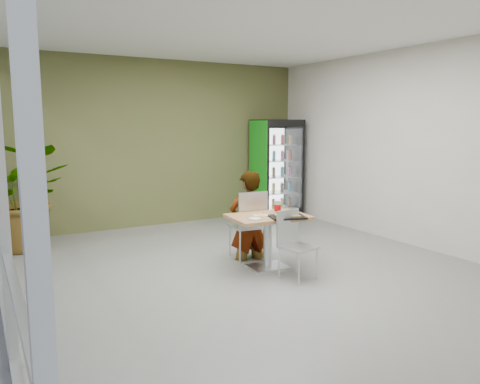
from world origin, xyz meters
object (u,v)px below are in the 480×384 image
Objects in this scene: dining_table at (268,231)px; chair_near at (293,239)px; chair_far at (250,220)px; potted_plant at (23,197)px; beverage_fridge at (277,169)px; seated_woman at (248,225)px; cafeteria_tray at (288,217)px; soda_cup at (278,207)px.

chair_near reaches higher than dining_table.
chair_far is 3.62m from potted_plant.
dining_table is at bearing 88.44° from chair_near.
beverage_fridge is at bearing 2.47° from potted_plant.
dining_table is at bearing 93.39° from seated_woman.
chair_far reaches higher than dining_table.
cafeteria_tray is at bearing -65.91° from dining_table.
soda_cup is 3.52m from beverage_fridge.
beverage_fridge reaches higher than seated_woman.
seated_woman is (-0.06, 1.02, -0.01)m from chair_near.
beverage_fridge is 1.22× the size of potted_plant.
beverage_fridge is (2.15, 2.99, 0.49)m from dining_table.
chair_near is at bearing 98.93° from seated_woman.
chair_far is 0.81m from cafeteria_tray.
dining_table is 0.53× the size of beverage_fridge.
soda_cup reaches higher than chair_near.
potted_plant is at bearing 137.80° from soda_cup.
soda_cup is (0.17, -0.50, 0.33)m from seated_woman.
seated_woman is 0.62m from soda_cup.
seated_woman is at bearing -94.81° from chair_far.
cafeteria_tray is (0.11, -0.78, 0.17)m from chair_far.
chair_far is at bearing 98.19° from cafeteria_tray.
chair_far is 0.97m from chair_near.
beverage_fridge is at bearing 56.27° from soda_cup.
cafeteria_tray is 3.85m from beverage_fridge.
soda_cup is (0.11, 0.52, 0.32)m from chair_near.
chair_near is (0.08, -0.46, -0.02)m from dining_table.
soda_cup is (0.19, -0.44, 0.24)m from chair_far.
seated_woman is 3.27m from beverage_fridge.
seated_woman is 3.56× the size of cafeteria_tray.
beverage_fridge is (1.95, 2.93, 0.20)m from soda_cup.
chair_near is at bearing -102.31° from soda_cup.
seated_woman is at bearing -130.26° from beverage_fridge.
seated_woman reaches higher than dining_table.
beverage_fridge is at bearing 47.40° from chair_near.
soda_cup is at bearing -122.75° from beverage_fridge.
soda_cup is 0.36m from cafeteria_tray.
soda_cup is at bearing 78.00° from cafeteria_tray.
dining_table is 2.42× the size of cafeteria_tray.
beverage_fridge reaches higher than dining_table.
cafeteria_tray is at bearing -102.00° from soda_cup.
chair_far is at bearing -129.74° from beverage_fridge.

